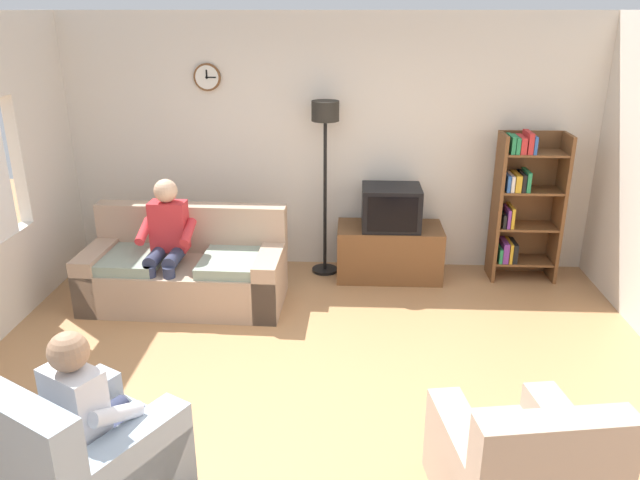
% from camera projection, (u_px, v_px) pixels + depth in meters
% --- Properties ---
extents(ground_plane, '(12.00, 12.00, 0.00)m').
position_uv_depth(ground_plane, '(317.00, 397.00, 4.58)').
color(ground_plane, '#B27F51').
extents(back_wall_assembly, '(6.20, 0.17, 2.70)m').
position_uv_depth(back_wall_assembly, '(330.00, 144.00, 6.59)').
color(back_wall_assembly, silver).
rests_on(back_wall_assembly, ground_plane).
extents(couch, '(1.92, 0.93, 0.90)m').
position_uv_depth(couch, '(186.00, 271.00, 5.99)').
color(couch, tan).
rests_on(couch, ground_plane).
extents(tv_stand, '(1.10, 0.56, 0.56)m').
position_uv_depth(tv_stand, '(389.00, 252.00, 6.56)').
color(tv_stand, brown).
rests_on(tv_stand, ground_plane).
extents(tv, '(0.60, 0.49, 0.44)m').
position_uv_depth(tv, '(391.00, 207.00, 6.36)').
color(tv, black).
rests_on(tv, tv_stand).
extents(bookshelf, '(0.68, 0.36, 1.57)m').
position_uv_depth(bookshelf, '(523.00, 203.00, 6.37)').
color(bookshelf, brown).
rests_on(bookshelf, ground_plane).
extents(floor_lamp, '(0.28, 0.28, 1.85)m').
position_uv_depth(floor_lamp, '(325.00, 141.00, 6.27)').
color(floor_lamp, black).
rests_on(floor_lamp, ground_plane).
extents(armchair_near_window, '(1.13, 1.16, 0.90)m').
position_uv_depth(armchair_near_window, '(86.00, 462.00, 3.51)').
color(armchair_near_window, '#9EADBC').
rests_on(armchair_near_window, ground_plane).
extents(armchair_near_bookshelf, '(0.93, 0.99, 0.90)m').
position_uv_depth(armchair_near_bookshelf, '(517.00, 474.00, 3.42)').
color(armchair_near_bookshelf, tan).
rests_on(armchair_near_bookshelf, ground_plane).
extents(person_on_couch, '(0.52, 0.54, 1.24)m').
position_uv_depth(person_on_couch, '(166.00, 238.00, 5.76)').
color(person_on_couch, red).
rests_on(person_on_couch, ground_plane).
extents(person_in_left_armchair, '(0.61, 0.63, 1.12)m').
position_uv_depth(person_in_left_armchair, '(92.00, 407.00, 3.47)').
color(person_in_left_armchair, silver).
rests_on(person_in_left_armchair, ground_plane).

